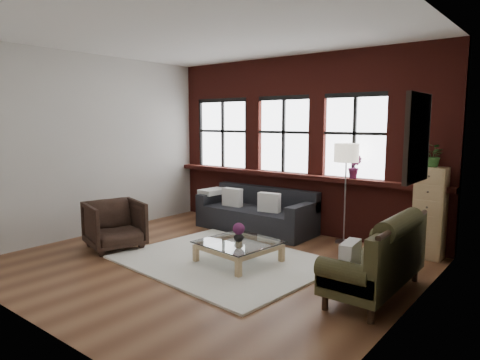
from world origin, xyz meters
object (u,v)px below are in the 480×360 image
Objects in this scene: vintage_settee at (375,257)px; coffee_table at (239,253)px; vase at (239,236)px; drawer_chest at (431,212)px; floor_lamp at (345,189)px; armchair at (115,225)px; dark_sofa at (256,209)px.

vintage_settee is 1.73× the size of coffee_table.
drawer_chest is (2.06, 2.01, 0.28)m from vase.
floor_lamp is (0.73, 1.91, 0.51)m from vase.
armchair is 4.88m from drawer_chest.
vase is (2.02, 0.66, 0.01)m from armchair.
drawer_chest reaches higher than vase.
armchair is 5.60× the size of vase.
armchair is at bearing -161.97° from vase.
vase is 2.11m from floor_lamp.
floor_lamp is at bearing 8.98° from dark_sofa.
floor_lamp is at bearing -30.18° from armchair.
vase reaches higher than coffee_table.
dark_sofa is 2.64× the size of armchair.
coffee_table is (-1.94, -0.11, -0.30)m from vintage_settee.
drawer_chest is 1.35m from floor_lamp.
coffee_table is 0.24m from vase.
dark_sofa is 3.00m from drawer_chest.
armchair is (-3.96, -0.77, -0.07)m from vintage_settee.
coffee_table is at bearing -61.04° from dark_sofa.
dark_sofa is at bearing -173.17° from drawer_chest.
floor_lamp is (-1.32, -0.10, 0.23)m from drawer_chest.
dark_sofa reaches higher than vase.
coffee_table is at bearing -110.94° from floor_lamp.
armchair is at bearing -115.52° from dark_sofa.
dark_sofa reaches higher than coffee_table.
vintage_settee is 1.91m from drawer_chest.
drawer_chest is at bearing 44.33° from coffee_table.
vase is (-1.94, -0.11, -0.06)m from vintage_settee.
armchair is (-1.10, -2.31, -0.02)m from dark_sofa.
vase is 2.89m from drawer_chest.
armchair is at bearing -136.94° from floor_lamp.
floor_lamp reaches higher than vintage_settee.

